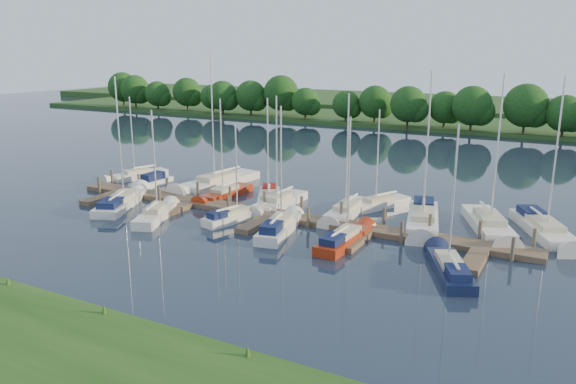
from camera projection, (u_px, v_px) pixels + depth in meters
The scene contains 24 objects.
ground at pixel (217, 247), 38.13m from camera, with size 260.00×260.00×0.00m, color #171F2F.
near_bank at pixel (3, 353), 24.42m from camera, with size 90.00×10.00×0.50m, color #1B4313.
dock at pixel (271, 217), 44.31m from camera, with size 40.00×6.00×0.40m.
mooring_pilings at pixel (278, 208), 45.17m from camera, with size 38.24×2.84×2.00m.
far_shore at pixel (457, 120), 101.99m from camera, with size 180.00×30.00×0.60m, color #24461B.
distant_hill at pixel (482, 106), 123.20m from camera, with size 220.00×40.00×1.40m, color #335525.
treeline at pixel (446, 106), 89.60m from camera, with size 148.21×9.18×8.16m.
sailboat_n_0 at pixel (137, 176), 57.96m from camera, with size 3.53×6.76×8.76m.
motorboat at pixel (152, 183), 54.87m from camera, with size 1.60×4.91×1.60m.
sailboat_n_2 at pixel (216, 184), 54.76m from camera, with size 3.78×10.81×13.50m.
sailboat_n_3 at pixel (224, 195), 50.68m from camera, with size 1.92×7.22×9.22m.
sailboat_n_4 at pixel (268, 199), 48.91m from camera, with size 4.63×7.15×9.46m.
sailboat_n_5 at pixel (278, 204), 47.67m from camera, with size 2.03×7.60×9.80m.
sailboat_n_6 at pixel (347, 212), 45.28m from camera, with size 2.23×8.00×10.15m.
sailboat_n_7 at pixel (378, 205), 47.41m from camera, with size 4.09×6.50×8.64m.
sailboat_n_8 at pixel (423, 221), 42.84m from camera, with size 4.16×9.55×12.02m.
sailboat_n_9 at pixel (489, 227), 41.48m from camera, with size 5.20×9.16×11.91m.
sailboat_n_10 at pixel (544, 230), 40.62m from camera, with size 5.51×9.06×11.73m.
sailboat_s_0 at pixel (122, 202), 47.95m from camera, with size 4.94×8.77×11.26m.
sailboat_s_1 at pixel (156, 215), 44.33m from camera, with size 3.58×6.81×8.99m.
sailboat_s_2 at pixel (234, 217), 43.76m from camera, with size 2.73×6.07×7.90m.
sailboat_s_3 at pixel (279, 229), 40.92m from camera, with size 3.03×7.45×9.65m.
sailboat_s_4 at pixel (345, 240), 38.60m from camera, with size 1.91×7.08×9.12m.
sailboat_s_5 at pixel (449, 269), 33.58m from camera, with size 4.23×7.09×9.29m.
Camera 1 is at (21.32, -29.38, 13.16)m, focal length 35.00 mm.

